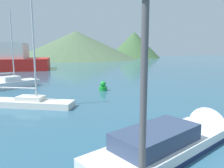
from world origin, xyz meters
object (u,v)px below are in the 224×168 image
(streetlamp, at_px, (144,73))
(sailboat_inner, at_px, (11,83))
(sailboat_middle, at_px, (31,102))
(motorboat_near, at_px, (178,139))
(buoy_marker, at_px, (103,87))

(streetlamp, distance_m, sailboat_inner, 23.15)
(sailboat_middle, bearing_deg, sailboat_inner, 131.59)
(streetlamp, height_order, sailboat_inner, sailboat_inner)
(motorboat_near, bearing_deg, buoy_marker, 65.62)
(motorboat_near, bearing_deg, sailboat_middle, 102.23)
(streetlamp, distance_m, buoy_marker, 18.64)
(streetlamp, relative_size, sailboat_middle, 0.55)
(streetlamp, bearing_deg, buoy_marker, 72.69)
(sailboat_inner, bearing_deg, motorboat_near, -95.98)
(motorboat_near, relative_size, buoy_marker, 8.83)
(sailboat_inner, xyz_separation_m, sailboat_middle, (1.78, -9.21, -0.13))
(streetlamp, distance_m, sailboat_middle, 13.97)
(sailboat_inner, height_order, sailboat_middle, sailboat_inner)
(buoy_marker, bearing_deg, sailboat_middle, -150.01)
(sailboat_inner, distance_m, sailboat_middle, 9.38)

